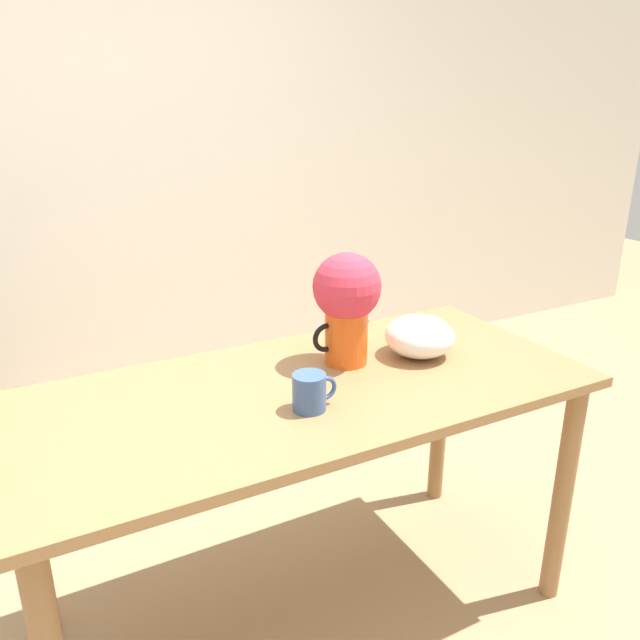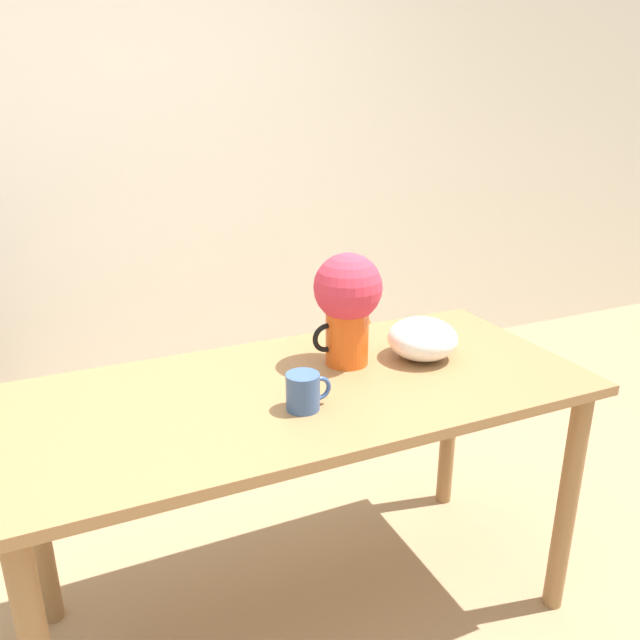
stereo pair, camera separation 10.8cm
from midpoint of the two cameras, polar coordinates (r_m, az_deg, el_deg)
name	(u,v)px [view 1 (the left image)]	position (r m, az deg, el deg)	size (l,w,h in m)	color
wall_back	(86,153)	(3.26, -21.49, 14.04)	(8.00, 0.05, 2.60)	silver
table	(307,421)	(1.79, -2.91, -9.23)	(1.60, 0.73, 0.80)	olive
flower_vase	(347,300)	(1.81, 0.76, 1.85)	(0.21, 0.20, 0.34)	#E05619
coffee_mug	(310,392)	(1.59, -2.84, -6.60)	(0.12, 0.09, 0.10)	#385689
white_bowl	(420,336)	(1.93, 7.53, -1.50)	(0.21, 0.21, 0.12)	white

